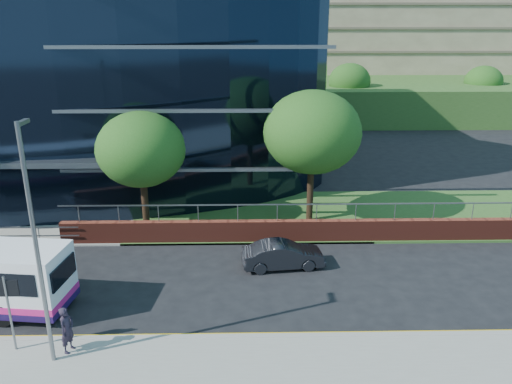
{
  "coord_description": "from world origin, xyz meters",
  "views": [
    {
      "loc": [
        12.45,
        -16.22,
        10.8
      ],
      "look_at": [
        12.94,
        8.0,
        2.51
      ],
      "focal_mm": 35.0,
      "sensor_mm": 36.0,
      "label": 1
    }
  ],
  "objects_px": {
    "tree_far_c": "(141,150)",
    "pedestrian": "(67,330)",
    "tree_dist_e": "(350,81)",
    "streetlight_east": "(36,242)",
    "street_sign": "(7,298)",
    "tree_dist_f": "(483,82)",
    "tree_far_d": "(312,132)",
    "parked_car": "(283,255)"
  },
  "relations": [
    {
      "from": "tree_far_c",
      "to": "pedestrian",
      "type": "bearing_deg",
      "value": -93.35
    },
    {
      "from": "tree_far_c",
      "to": "tree_dist_e",
      "type": "distance_m",
      "value": 35.36
    },
    {
      "from": "tree_far_c",
      "to": "streetlight_east",
      "type": "height_order",
      "value": "streetlight_east"
    },
    {
      "from": "pedestrian",
      "to": "streetlight_east",
      "type": "bearing_deg",
      "value": 156.83
    },
    {
      "from": "street_sign",
      "to": "tree_dist_f",
      "type": "distance_m",
      "value": 56.25
    },
    {
      "from": "tree_far_d",
      "to": "tree_dist_f",
      "type": "bearing_deg",
      "value": 53.13
    },
    {
      "from": "pedestrian",
      "to": "tree_dist_e",
      "type": "bearing_deg",
      "value": -6.47
    },
    {
      "from": "parked_car",
      "to": "street_sign",
      "type": "bearing_deg",
      "value": 115.72
    },
    {
      "from": "tree_dist_e",
      "to": "streetlight_east",
      "type": "relative_size",
      "value": 0.81
    },
    {
      "from": "tree_far_d",
      "to": "tree_dist_f",
      "type": "height_order",
      "value": "tree_far_d"
    },
    {
      "from": "pedestrian",
      "to": "parked_car",
      "type": "bearing_deg",
      "value": -34.62
    },
    {
      "from": "tree_dist_f",
      "to": "pedestrian",
      "type": "xyz_separation_m",
      "value": [
        -33.63,
        -43.72,
        -3.23
      ]
    },
    {
      "from": "tree_far_c",
      "to": "street_sign",
      "type": "bearing_deg",
      "value": -103.29
    },
    {
      "from": "tree_dist_f",
      "to": "parked_car",
      "type": "height_order",
      "value": "tree_dist_f"
    },
    {
      "from": "tree_dist_e",
      "to": "tree_dist_f",
      "type": "height_order",
      "value": "tree_dist_e"
    },
    {
      "from": "tree_far_d",
      "to": "tree_dist_f",
      "type": "relative_size",
      "value": 1.23
    },
    {
      "from": "tree_dist_e",
      "to": "street_sign",
      "type": "bearing_deg",
      "value": -115.12
    },
    {
      "from": "pedestrian",
      "to": "tree_far_c",
      "type": "bearing_deg",
      "value": 13.09
    },
    {
      "from": "street_sign",
      "to": "pedestrian",
      "type": "distance_m",
      "value": 2.21
    },
    {
      "from": "tree_far_d",
      "to": "parked_car",
      "type": "xyz_separation_m",
      "value": [
        -1.89,
        -5.47,
        -4.56
      ]
    },
    {
      "from": "streetlight_east",
      "to": "parked_car",
      "type": "relative_size",
      "value": 2.12
    },
    {
      "from": "pedestrian",
      "to": "tree_far_d",
      "type": "bearing_deg",
      "value": -22.96
    },
    {
      "from": "tree_far_d",
      "to": "streetlight_east",
      "type": "xyz_separation_m",
      "value": [
        -10.0,
        -12.17,
        -0.75
      ]
    },
    {
      "from": "tree_dist_e",
      "to": "pedestrian",
      "type": "relative_size",
      "value": 3.92
    },
    {
      "from": "tree_far_c",
      "to": "streetlight_east",
      "type": "distance_m",
      "value": 11.22
    },
    {
      "from": "parked_car",
      "to": "pedestrian",
      "type": "distance_m",
      "value": 9.96
    },
    {
      "from": "streetlight_east",
      "to": "pedestrian",
      "type": "relative_size",
      "value": 4.81
    },
    {
      "from": "streetlight_east",
      "to": "parked_car",
      "type": "bearing_deg",
      "value": 39.58
    },
    {
      "from": "street_sign",
      "to": "tree_dist_f",
      "type": "height_order",
      "value": "tree_dist_f"
    },
    {
      "from": "street_sign",
      "to": "pedestrian",
      "type": "bearing_deg",
      "value": -4.15
    },
    {
      "from": "tree_dist_f",
      "to": "pedestrian",
      "type": "relative_size",
      "value": 3.64
    },
    {
      "from": "tree_dist_e",
      "to": "tree_far_c",
      "type": "bearing_deg",
      "value": -118.74
    },
    {
      "from": "tree_far_c",
      "to": "parked_car",
      "type": "relative_size",
      "value": 1.72
    },
    {
      "from": "tree_dist_e",
      "to": "pedestrian",
      "type": "bearing_deg",
      "value": -112.9
    },
    {
      "from": "tree_far_c",
      "to": "streetlight_east",
      "type": "relative_size",
      "value": 0.81
    },
    {
      "from": "tree_dist_e",
      "to": "streetlight_east",
      "type": "height_order",
      "value": "streetlight_east"
    },
    {
      "from": "tree_far_c",
      "to": "tree_dist_e",
      "type": "xyz_separation_m",
      "value": [
        17.0,
        31.0,
        0.0
      ]
    },
    {
      "from": "tree_far_d",
      "to": "tree_far_c",
      "type": "bearing_deg",
      "value": -173.66
    },
    {
      "from": "street_sign",
      "to": "tree_dist_e",
      "type": "xyz_separation_m",
      "value": [
        19.5,
        41.59,
        2.39
      ]
    },
    {
      "from": "tree_dist_f",
      "to": "parked_car",
      "type": "bearing_deg",
      "value": -124.64
    },
    {
      "from": "tree_dist_e",
      "to": "pedestrian",
      "type": "height_order",
      "value": "tree_dist_e"
    },
    {
      "from": "tree_far_c",
      "to": "streetlight_east",
      "type": "xyz_separation_m",
      "value": [
        -1.0,
        -11.17,
        -0.1
      ]
    }
  ]
}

